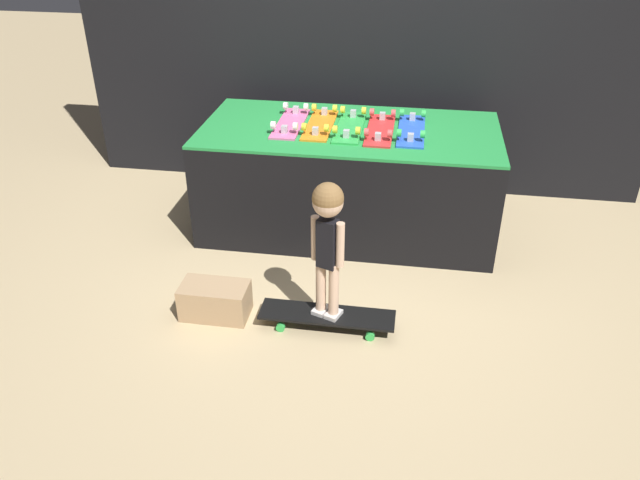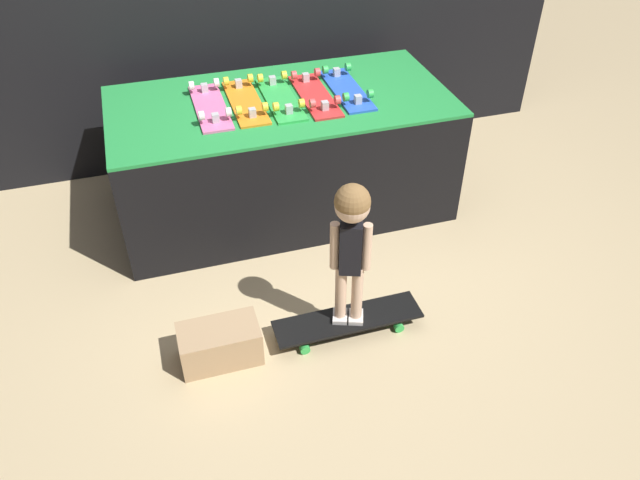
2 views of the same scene
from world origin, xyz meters
name	(u,v)px [view 1 (image 1 of 2)]	position (x,y,z in m)	size (l,w,h in m)	color
ground_plane	(337,265)	(0.00, 0.00, 0.00)	(16.00, 16.00, 0.00)	tan
back_wall	(364,21)	(0.00, 1.35, 1.34)	(4.54, 0.10, 2.68)	black
display_rack	(349,179)	(0.00, 0.57, 0.39)	(2.08, 1.02, 0.77)	black
skateboard_pink_on_rack	(290,122)	(-0.43, 0.58, 0.79)	(0.18, 0.62, 0.09)	pink
skateboard_orange_on_rack	(320,123)	(-0.21, 0.58, 0.79)	(0.18, 0.62, 0.09)	orange
skateboard_green_on_rack	(350,126)	(0.00, 0.56, 0.79)	(0.18, 0.62, 0.09)	green
skateboard_red_on_rack	(380,129)	(0.21, 0.54, 0.79)	(0.18, 0.62, 0.09)	red
skateboard_blue_on_rack	(411,129)	(0.43, 0.56, 0.79)	(0.18, 0.62, 0.09)	blue
skateboard_on_floor	(327,316)	(0.03, -0.68, 0.08)	(0.79, 0.20, 0.09)	black
child	(328,226)	(0.03, -0.68, 0.68)	(0.19, 0.17, 0.84)	silver
storage_box	(215,300)	(-0.65, -0.67, 0.10)	(0.40, 0.23, 0.21)	tan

